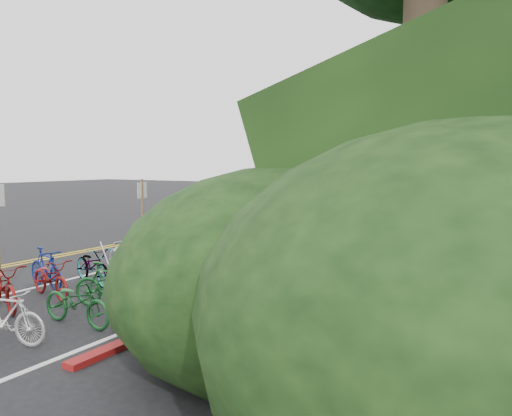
% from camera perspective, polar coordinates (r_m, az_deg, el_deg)
% --- Properties ---
extents(road_markings, '(7.47, 80.00, 0.01)m').
position_cam_1_polar(road_markings, '(20.22, -2.72, -3.36)').
color(road_markings, gold).
rests_on(road_markings, ground).
extents(red_curb, '(0.25, 28.00, 0.10)m').
position_cam_1_polar(red_curb, '(19.76, 12.82, -3.55)').
color(red_curb, maroon).
rests_on(red_curb, ground).
extents(bike_racks_rest, '(1.14, 23.00, 1.17)m').
position_cam_1_polar(bike_racks_rest, '(21.53, 6.82, -0.59)').
color(bike_racks_rest, gray).
rests_on(bike_racks_rest, ground).
extents(signposts_rest, '(0.08, 18.40, 2.50)m').
position_cam_1_polar(signposts_rest, '(23.43, 2.44, 1.32)').
color(signposts_rest, brown).
rests_on(signposts_rest, ground).
extents(bike_front, '(0.82, 1.70, 0.99)m').
position_cam_1_polar(bike_front, '(12.98, -22.89, -6.38)').
color(bike_front, navy).
rests_on(bike_front, ground).
extents(bike_valet, '(3.50, 8.76, 1.07)m').
position_cam_1_polar(bike_valet, '(11.62, -18.96, -7.66)').
color(bike_valet, slate).
rests_on(bike_valet, ground).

